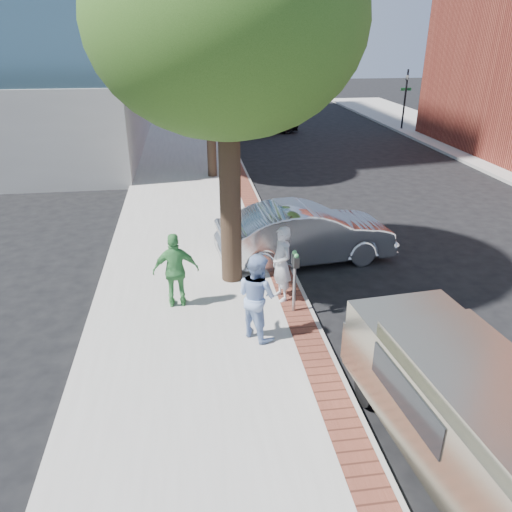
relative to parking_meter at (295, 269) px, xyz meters
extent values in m
plane|color=black|center=(-0.64, -0.06, -1.21)|extent=(120.00, 120.00, 0.00)
cube|color=#9E9991|center=(-2.14, 7.94, -1.13)|extent=(5.00, 60.00, 0.15)
cube|color=brown|center=(0.06, 7.94, -1.05)|extent=(0.60, 60.00, 0.01)
cube|color=gray|center=(0.41, 7.94, -1.13)|extent=(0.10, 60.00, 0.15)
cylinder|color=black|center=(0.26, 21.94, 0.69)|extent=(0.12, 0.12, 3.80)
imported|color=black|center=(0.26, 21.94, 1.79)|extent=(0.18, 0.15, 0.90)
cube|color=#1E7238|center=(0.26, 21.94, 1.39)|extent=(0.70, 0.03, 0.18)
cylinder|color=black|center=(11.86, 21.94, 0.69)|extent=(0.12, 0.12, 3.80)
imported|color=black|center=(11.86, 21.94, 1.79)|extent=(0.18, 0.15, 0.90)
cube|color=#1E7238|center=(11.86, 21.94, 1.39)|extent=(0.70, 0.03, 0.18)
cylinder|color=black|center=(-1.24, 1.84, 1.14)|extent=(0.52, 0.52, 4.40)
ellipsoid|color=#264814|center=(-1.24, 1.84, 4.99)|extent=(6.00, 6.00, 4.92)
cylinder|color=black|center=(-1.14, 11.94, 0.87)|extent=(0.40, 0.40, 3.85)
ellipsoid|color=#264814|center=(-1.14, 11.94, 4.11)|extent=(4.80, 4.80, 3.94)
cylinder|color=gray|center=(0.00, 0.00, -0.48)|extent=(0.07, 0.07, 1.15)
cube|color=#2D3030|center=(0.00, -0.09, 0.21)|extent=(0.12, 0.14, 0.24)
cube|color=#2D3030|center=(0.00, 0.09, 0.21)|extent=(0.12, 0.14, 0.24)
sphere|color=#3F8C4C|center=(0.00, -0.09, 0.36)|extent=(0.11, 0.11, 0.11)
sphere|color=#3F8C4C|center=(0.00, 0.09, 0.36)|extent=(0.11, 0.11, 0.11)
imported|color=#B8B9BE|center=(-0.18, 0.61, -0.15)|extent=(0.60, 0.76, 1.82)
imported|color=#8DAADB|center=(-0.98, -0.86, -0.13)|extent=(1.10, 1.14, 1.85)
imported|color=#45984D|center=(-2.62, 0.65, -0.16)|extent=(1.05, 0.45, 1.78)
imported|color=silver|center=(0.96, 3.00, -0.39)|extent=(5.12, 2.26, 1.63)
imported|color=black|center=(2.60, 22.61, -0.37)|extent=(4.99, 2.26, 1.66)
cube|color=gray|center=(1.60, -4.49, -0.23)|extent=(2.28, 4.85, 1.32)
cube|color=gray|center=(1.41, -2.45, -0.50)|extent=(1.88, 1.04, 0.78)
cube|color=gray|center=(1.63, -4.78, 0.51)|extent=(1.96, 3.47, 0.16)
cylinder|color=black|center=(0.66, -3.05, -0.89)|extent=(0.27, 0.64, 0.63)
cylinder|color=black|center=(2.26, -2.91, -0.89)|extent=(0.27, 0.64, 0.63)
cube|color=black|center=(0.65, -4.38, 0.07)|extent=(0.20, 1.95, 0.54)
cube|color=black|center=(1.37, -2.01, -0.18)|extent=(1.56, 0.16, 0.39)
camera|label=1|loc=(-2.23, -9.68, 4.81)|focal=35.00mm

